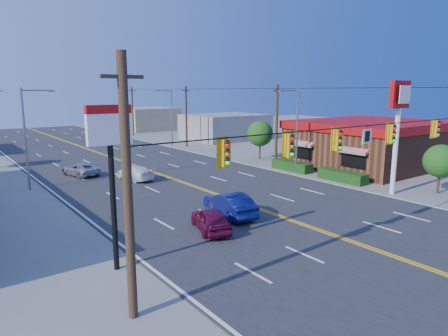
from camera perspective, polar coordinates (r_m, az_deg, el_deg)
ground at (r=22.30m, az=17.08°, el=-9.91°), size 160.00×160.00×0.00m
road at (r=37.15m, az=-8.51°, el=-1.16°), size 20.00×120.00×0.06m
signal_span at (r=21.01m, az=17.64°, el=2.58°), size 24.32×0.34×9.00m
kfc at (r=44.44m, az=20.09°, el=3.35°), size 16.30×12.40×4.70m
kfc_pylon at (r=32.39m, az=23.63°, el=7.02°), size 2.20×0.36×8.50m
pizza_hut_sign at (r=17.38m, az=-15.89°, el=2.00°), size 1.90×0.30×6.85m
streetlight_se at (r=38.30m, az=10.20°, el=5.94°), size 2.55×0.25×8.00m
streetlight_ne at (r=57.40m, az=-7.67°, el=7.63°), size 2.55×0.25×8.00m
streetlight_sw at (r=34.81m, az=-26.25°, el=4.49°), size 2.55×0.25×8.00m
utility_pole_near at (r=42.12m, az=7.52°, el=6.03°), size 0.28×0.28×8.40m
utility_pole_mid at (r=56.40m, az=-5.41°, el=7.30°), size 0.28×0.28×8.40m
utility_pole_far at (r=72.36m, az=-12.92°, el=7.88°), size 0.28×0.28×8.40m
tree_kfc_rear at (r=46.03m, az=5.17°, el=4.91°), size 2.94×2.94×4.41m
tree_kfc_front at (r=34.50m, az=28.54°, el=0.88°), size 2.52×2.52×3.78m
bld_east_mid at (r=65.36m, az=0.17°, el=5.92°), size 12.00×10.00×4.00m
bld_east_far at (r=82.58m, az=-10.80°, el=6.92°), size 10.00×10.00×4.40m
car_magenta at (r=22.48m, az=-1.91°, el=-7.47°), size 2.67×4.13×1.31m
car_blue at (r=25.02m, az=0.83°, el=-5.33°), size 2.17×4.66×1.48m
car_white at (r=35.97m, az=-12.63°, el=-0.76°), size 2.28×4.44×1.23m
car_silver at (r=39.14m, az=-19.87°, el=-0.25°), size 2.89×4.56×1.17m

